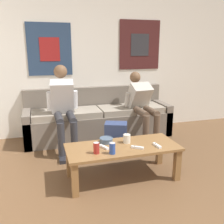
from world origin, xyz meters
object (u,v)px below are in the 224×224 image
object	(u,v)px
ceramic_bowl	(106,140)
game_controller_far_center	(104,147)
drink_can_red	(96,148)
person_seated_teen	(142,103)
coffee_table	(123,151)
person_seated_adult	(63,104)
backpack	(116,139)
drink_can_blue	(112,148)
game_controller_near_right	(137,147)
pillar_candle	(127,139)
game_controller_near_left	(157,145)
couch	(99,120)

from	to	relation	value
ceramic_bowl	game_controller_far_center	xyz separation A→B (m)	(-0.07, -0.15, -0.02)
game_controller_far_center	drink_can_red	bearing A→B (deg)	-133.65
person_seated_teen	ceramic_bowl	world-z (taller)	person_seated_teen
coffee_table	person_seated_teen	distance (m)	1.40
drink_can_red	game_controller_far_center	size ratio (longest dim) A/B	0.85
coffee_table	person_seated_adult	world-z (taller)	person_seated_adult
coffee_table	ceramic_bowl	xyz separation A→B (m)	(-0.16, 0.16, 0.10)
backpack	drink_can_blue	bearing A→B (deg)	-109.96
game_controller_near_right	drink_can_blue	bearing A→B (deg)	-169.91
coffee_table	pillar_candle	xyz separation A→B (m)	(0.08, 0.08, 0.12)
backpack	drink_can_red	size ratio (longest dim) A/B	3.79
backpack	ceramic_bowl	distance (m)	0.64
game_controller_near_left	person_seated_teen	bearing A→B (deg)	74.72
backpack	drink_can_red	xyz separation A→B (m)	(-0.47, -0.80, 0.24)
coffee_table	game_controller_near_left	size ratio (longest dim) A/B	8.90
drink_can_red	game_controller_near_left	xyz separation A→B (m)	(0.72, -0.01, -0.05)
couch	coffee_table	size ratio (longest dim) A/B	1.89
ceramic_bowl	game_controller_near_left	world-z (taller)	ceramic_bowl
person_seated_adult	person_seated_teen	xyz separation A→B (m)	(1.28, 0.02, -0.07)
pillar_candle	couch	bearing A→B (deg)	90.25
person_seated_adult	game_controller_far_center	world-z (taller)	person_seated_adult
person_seated_adult	game_controller_far_center	distance (m)	1.21
game_controller_far_center	game_controller_near_left	bearing A→B (deg)	-12.32
person_seated_teen	pillar_candle	size ratio (longest dim) A/B	9.53
person_seated_adult	backpack	world-z (taller)	person_seated_adult
person_seated_adult	backpack	distance (m)	0.94
couch	coffee_table	bearing A→B (deg)	-92.87
drink_can_blue	ceramic_bowl	bearing A→B (deg)	86.16
backpack	drink_can_blue	world-z (taller)	drink_can_blue
game_controller_near_right	game_controller_far_center	bearing A→B (deg)	161.34
ceramic_bowl	pillar_candle	world-z (taller)	pillar_candle
person_seated_adult	game_controller_near_left	size ratio (longest dim) A/B	8.59
game_controller_near_right	coffee_table	bearing A→B (deg)	139.72
drink_can_blue	game_controller_far_center	size ratio (longest dim) A/B	0.85
backpack	pillar_candle	xyz separation A→B (m)	(-0.05, -0.60, 0.24)
pillar_candle	backpack	bearing A→B (deg)	84.87
couch	coffee_table	distance (m)	1.49
coffee_table	game_controller_far_center	bearing A→B (deg)	178.44
backpack	game_controller_far_center	bearing A→B (deg)	-117.81
person_seated_adult	ceramic_bowl	world-z (taller)	person_seated_adult
person_seated_adult	drink_can_blue	distance (m)	1.38
person_seated_adult	game_controller_near_left	xyz separation A→B (m)	(0.93, -1.26, -0.27)
game_controller_near_right	game_controller_far_center	size ratio (longest dim) A/B	0.93
person_seated_adult	game_controller_near_right	bearing A→B (deg)	-61.36
couch	game_controller_near_left	distance (m)	1.65
person_seated_teen	game_controller_near_right	bearing A→B (deg)	-114.90
person_seated_adult	drink_can_blue	size ratio (longest dim) A/B	10.18
game_controller_near_left	game_controller_near_right	xyz separation A→B (m)	(-0.24, 0.01, 0.00)
coffee_table	drink_can_blue	xyz separation A→B (m)	(-0.18, -0.17, 0.13)
game_controller_near_right	couch	bearing A→B (deg)	92.22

